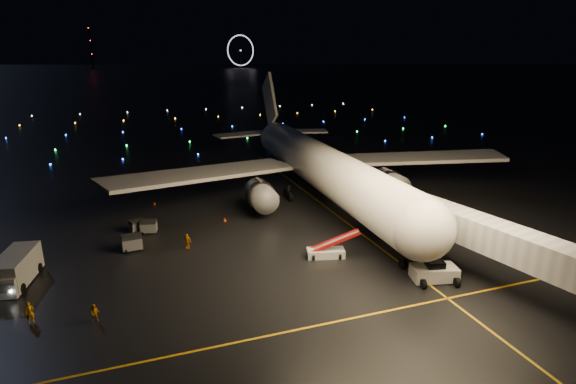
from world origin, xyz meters
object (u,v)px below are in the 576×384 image
(airliner, at_px, (313,138))
(service_truck, at_px, (17,268))
(baggage_cart_1, at_px, (137,226))
(baggage_cart_2, at_px, (132,243))
(crew_c, at_px, (187,241))
(baggage_cart_0, at_px, (149,227))
(crew_b, at_px, (95,313))
(crew_a, at_px, (30,313))
(belt_loader, at_px, (326,245))
(pushback_tug, at_px, (434,270))

(airliner, bearing_deg, service_truck, -153.51)
(baggage_cart_1, bearing_deg, baggage_cart_2, -120.76)
(crew_c, xyz_separation_m, baggage_cart_2, (-6.20, 1.57, 0.03))
(baggage_cart_0, xyz_separation_m, baggage_cart_2, (-2.13, -4.96, 0.11))
(baggage_cart_1, relative_size, baggage_cart_2, 0.84)
(crew_b, bearing_deg, crew_a, 168.71)
(service_truck, bearing_deg, crew_a, -63.18)
(service_truck, height_order, crew_a, service_truck)
(crew_c, bearing_deg, baggage_cart_1, 169.16)
(crew_a, bearing_deg, baggage_cart_2, 36.74)
(baggage_cart_0, bearing_deg, crew_c, -45.33)
(baggage_cart_2, bearing_deg, baggage_cart_1, 77.03)
(belt_loader, xyz_separation_m, crew_c, (-14.50, 7.67, -0.59))
(belt_loader, distance_m, crew_a, 29.43)
(crew_c, height_order, baggage_cart_0, crew_c)
(pushback_tug, height_order, crew_c, pushback_tug)
(baggage_cart_1, bearing_deg, service_truck, -162.51)
(belt_loader, relative_size, crew_c, 3.39)
(baggage_cart_2, bearing_deg, crew_a, -129.18)
(airliner, xyz_separation_m, baggage_cart_2, (-28.38, -13.58, -8.32))
(crew_a, distance_m, crew_c, 18.51)
(airliner, height_order, crew_b, airliner)
(baggage_cart_1, bearing_deg, baggage_cart_0, -57.14)
(baggage_cart_0, height_order, baggage_cart_2, baggage_cart_2)
(service_truck, bearing_deg, belt_loader, 1.57)
(baggage_cart_2, bearing_deg, service_truck, -164.19)
(airliner, xyz_separation_m, baggage_cart_1, (-27.62, -7.71, -8.47))
(airliner, bearing_deg, crew_a, -142.36)
(pushback_tug, height_order, belt_loader, belt_loader)
(crew_b, bearing_deg, belt_loader, 18.25)
(service_truck, relative_size, crew_a, 4.34)
(belt_loader, relative_size, crew_a, 3.19)
(crew_a, bearing_deg, pushback_tug, -27.42)
(belt_loader, distance_m, baggage_cart_2, 22.67)
(crew_c, relative_size, baggage_cart_2, 0.82)
(airliner, distance_m, belt_loader, 25.30)
(service_truck, bearing_deg, airliner, 34.83)
(crew_a, relative_size, baggage_cart_0, 0.99)
(belt_loader, xyz_separation_m, crew_a, (-29.21, -3.57, -0.53))
(crew_a, distance_m, baggage_cart_2, 15.38)
(service_truck, relative_size, baggage_cart_0, 4.30)
(pushback_tug, xyz_separation_m, baggage_cart_0, (-26.74, 22.86, -0.24))
(pushback_tug, height_order, crew_b, pushback_tug)
(pushback_tug, height_order, baggage_cart_2, pushback_tug)
(airliner, bearing_deg, baggage_cart_1, -162.35)
(crew_b, xyz_separation_m, baggage_cart_1, (4.05, 20.31, -0.02))
(baggage_cart_0, distance_m, baggage_cart_1, 1.65)
(belt_loader, relative_size, baggage_cart_2, 2.79)
(belt_loader, height_order, baggage_cart_1, belt_loader)
(baggage_cart_1, bearing_deg, crew_a, -139.77)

